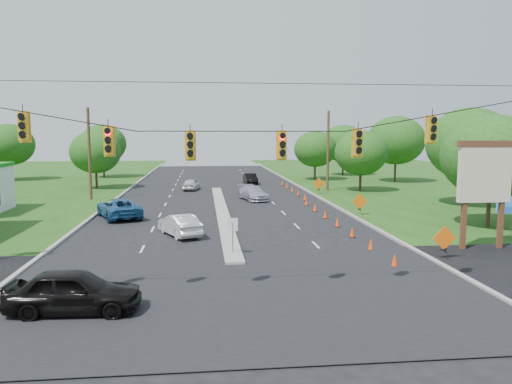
{
  "coord_description": "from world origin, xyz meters",
  "views": [
    {
      "loc": [
        -1.54,
        -20.03,
        6.52
      ],
      "look_at": [
        1.81,
        11.29,
        2.8
      ],
      "focal_mm": 35.0,
      "sensor_mm": 36.0,
      "label": 1
    }
  ],
  "objects": [
    {
      "name": "work_sign_1",
      "position": [
        10.8,
        18.0,
        1.09
      ],
      "size": [
        1.27,
        0.58,
        1.37
      ],
      "color": "black",
      "rests_on": "ground"
    },
    {
      "name": "tree_12",
      "position": [
        14.0,
        48.0,
        4.34
      ],
      "size": [
        5.88,
        5.88,
        6.86
      ],
      "color": "black",
      "rests_on": "ground"
    },
    {
      "name": "tree_10",
      "position": [
        24.0,
        44.0,
        5.58
      ],
      "size": [
        7.56,
        7.56,
        8.82
      ],
      "color": "black",
      "rests_on": "ground"
    },
    {
      "name": "tree_6",
      "position": [
        -16.0,
        55.0,
        4.96
      ],
      "size": [
        6.72,
        6.72,
        7.84
      ],
      "color": "black",
      "rests_on": "ground"
    },
    {
      "name": "signal_span",
      "position": [
        -0.05,
        -1.0,
        4.97
      ],
      "size": [
        25.6,
        0.32,
        9.0
      ],
      "color": "#422D1C",
      "rests_on": "ground"
    },
    {
      "name": "cone_5",
      "position": [
        7.77,
        20.5,
        0.35
      ],
      "size": [
        0.32,
        0.32,
        0.7
      ],
      "primitive_type": "cone",
      "color": "#FF420D",
      "rests_on": "ground"
    },
    {
      "name": "cone_11",
      "position": [
        8.37,
        41.5,
        0.35
      ],
      "size": [
        0.32,
        0.32,
        0.7
      ],
      "primitive_type": "cone",
      "color": "#FF420D",
      "rests_on": "ground"
    },
    {
      "name": "median",
      "position": [
        0.0,
        21.0,
        0.0
      ],
      "size": [
        1.0,
        34.0,
        0.18
      ],
      "primitive_type": "cube",
      "color": "gray",
      "rests_on": "ground"
    },
    {
      "name": "curb_right",
      "position": [
        10.1,
        30.0,
        0.0
      ],
      "size": [
        0.25,
        110.0,
        0.16
      ],
      "primitive_type": "cube",
      "color": "gray",
      "rests_on": "ground"
    },
    {
      "name": "cone_6",
      "position": [
        7.77,
        24.0,
        0.35
      ],
      "size": [
        0.32,
        0.32,
        0.7
      ],
      "primitive_type": "cone",
      "color": "#FF420D",
      "rests_on": "ground"
    },
    {
      "name": "cone_8",
      "position": [
        8.37,
        31.0,
        0.35
      ],
      "size": [
        0.32,
        0.32,
        0.7
      ],
      "primitive_type": "cone",
      "color": "#FF420D",
      "rests_on": "ground"
    },
    {
      "name": "tree_11",
      "position": [
        20.0,
        55.0,
        4.96
      ],
      "size": [
        6.72,
        6.72,
        7.84
      ],
      "color": "black",
      "rests_on": "ground"
    },
    {
      "name": "cone_0",
      "position": [
        7.77,
        3.0,
        0.35
      ],
      "size": [
        0.32,
        0.32,
        0.7
      ],
      "primitive_type": "cone",
      "color": "#FF420D",
      "rests_on": "ground"
    },
    {
      "name": "work_sign_2",
      "position": [
        10.8,
        32.0,
        1.09
      ],
      "size": [
        1.27,
        0.58,
        1.37
      ],
      "color": "black",
      "rests_on": "ground"
    },
    {
      "name": "cone_7",
      "position": [
        8.37,
        27.5,
        0.35
      ],
      "size": [
        0.32,
        0.32,
        0.7
      ],
      "primitive_type": "cone",
      "color": "#FF420D",
      "rests_on": "ground"
    },
    {
      "name": "ground",
      "position": [
        0.0,
        0.0,
        0.0
      ],
      "size": [
        160.0,
        160.0,
        0.0
      ],
      "primitive_type": "plane",
      "color": "black",
      "rests_on": "ground"
    },
    {
      "name": "blue_pickup",
      "position": [
        -8.02,
        18.96,
        0.78
      ],
      "size": [
        4.46,
        6.17,
        1.56
      ],
      "primitive_type": "imported",
      "rotation": [
        0.0,
        0.0,
        3.52
      ],
      "color": "#1F5084",
      "rests_on": "ground"
    },
    {
      "name": "utility_pole_far_left",
      "position": [
        -12.5,
        30.0,
        4.5
      ],
      "size": [
        0.28,
        0.28,
        9.0
      ],
      "primitive_type": "cylinder",
      "color": "#422D1C",
      "rests_on": "ground"
    },
    {
      "name": "tree_4",
      "position": [
        -28.0,
        52.0,
        4.96
      ],
      "size": [
        6.72,
        6.72,
        7.84
      ],
      "color": "black",
      "rests_on": "ground"
    },
    {
      "name": "white_sedan",
      "position": [
        -3.06,
        11.64,
        0.7
      ],
      "size": [
        3.08,
        4.49,
        1.4
      ],
      "primitive_type": "imported",
      "rotation": [
        0.0,
        0.0,
        3.56
      ],
      "color": "#BBBBBB",
      "rests_on": "ground"
    },
    {
      "name": "pylon_sign",
      "position": [
        14.31,
        6.2,
        4.0
      ],
      "size": [
        5.9,
        2.3,
        6.12
      ],
      "color": "#59331E",
      "rests_on": "ground"
    },
    {
      "name": "cone_4",
      "position": [
        7.77,
        17.0,
        0.35
      ],
      "size": [
        0.32,
        0.32,
        0.7
      ],
      "primitive_type": "cone",
      "color": "#FF420D",
      "rests_on": "ground"
    },
    {
      "name": "dark_car_receding",
      "position": [
        4.56,
        43.89,
        0.68
      ],
      "size": [
        1.66,
        4.19,
        1.36
      ],
      "primitive_type": "imported",
      "rotation": [
        0.0,
        0.0,
        0.05
      ],
      "color": "black",
      "rests_on": "ground"
    },
    {
      "name": "tree_5",
      "position": [
        -14.0,
        40.0,
        4.34
      ],
      "size": [
        5.88,
        5.88,
        6.86
      ],
      "color": "black",
      "rests_on": "ground"
    },
    {
      "name": "tree_8",
      "position": [
        22.0,
        22.0,
        5.58
      ],
      "size": [
        7.56,
        7.56,
        8.82
      ],
      "color": "black",
      "rests_on": "ground"
    },
    {
      "name": "cone_3",
      "position": [
        7.77,
        13.5,
        0.35
      ],
      "size": [
        0.32,
        0.32,
        0.7
      ],
      "primitive_type": "cone",
      "color": "#FF420D",
      "rests_on": "ground"
    },
    {
      "name": "curb_left",
      "position": [
        -10.1,
        30.0,
        0.0
      ],
      "size": [
        0.25,
        110.0,
        0.16
      ],
      "primitive_type": "cube",
      "color": "gray",
      "rests_on": "ground"
    },
    {
      "name": "median_sign",
      "position": [
        0.0,
        6.0,
        1.46
      ],
      "size": [
        0.55,
        0.06,
        2.05
      ],
      "color": "gray",
      "rests_on": "ground"
    },
    {
      "name": "tree_9",
      "position": [
        16.0,
        34.0,
        4.34
      ],
      "size": [
        5.88,
        5.88,
        6.86
      ],
      "color": "black",
      "rests_on": "ground"
    },
    {
      "name": "cone_2",
      "position": [
        7.77,
        10.0,
        0.35
      ],
      "size": [
        0.32,
        0.32,
        0.7
      ],
      "primitive_type": "cone",
      "color": "#FF420D",
      "rests_on": "ground"
    },
    {
      "name": "silver_car_oncoming",
      "position": [
        -2.88,
        37.62,
        0.66
      ],
      "size": [
        2.18,
        4.07,
        1.32
      ],
      "primitive_type": "imported",
      "rotation": [
        0.0,
        0.0,
        2.97
      ],
      "color": "silver",
      "rests_on": "ground"
    },
    {
      "name": "cross_street",
      "position": [
        0.0,
        0.0,
        0.0
      ],
      "size": [
        160.0,
        14.0,
        0.02
      ],
      "primitive_type": "cube",
      "color": "black",
      "rests_on": "ground"
    },
    {
      "name": "black_sedan",
      "position": [
        -6.25,
        -1.89,
        0.82
      ],
      "size": [
        4.9,
        2.18,
        1.64
      ],
      "primitive_type": "imported",
      "rotation": [
        0.0,
        0.0,
        1.52
      ],
      "color": "black",
      "rests_on": "ground"
    },
    {
      "name": "tree_7",
      "position": [
        18.0,
        12.0,
        4.96
      ],
      "size": [
        6.72,
        6.72,
        7.84
      ],
      "color": "black",
      "rests_on": "ground"
    },
    {
      "name": "work_sign_0",
      "position": [
        10.8,
        4.0,
        1.09
      ],
      "size": [
        1.27,
        0.58,
        1.37
      ],
      "color": "black",
      "rests_on": "ground"
    },
    {
      "name": "cone_10",
      "position": [
        8.37,
        38.0,
        0.35
      ],
      "size": [
        0.32,
        0.32,
        0.7
      ],
      "primitive_type": "cone",
      "color": "#FF420D",
      "rests_on": "ground"
    },
    {
      "name": "silver_car_far",
      "position": [
        3.32,
        28.2,
        0.7
      ],
      "size": [
        3.09,
        5.15,
        1.4
      ],
      "primitive_type": "imported",
      "rotation": [
        0.0,
        0.0,
        0.25
      ],
      "color": "#9A96A9",
      "rests_on": "ground"
    },
    {
      "name": "utility_pole_far_right",
      "position": [
        12.5,
        35.0,
        4.5
      ],
      "size": [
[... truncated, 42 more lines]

